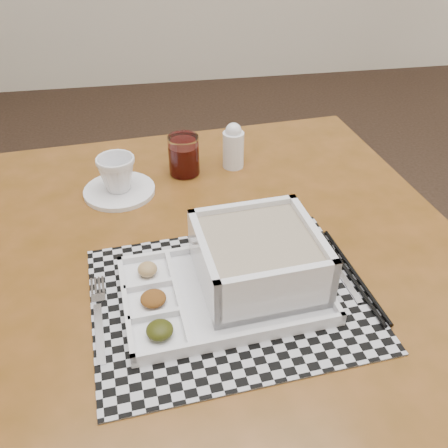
% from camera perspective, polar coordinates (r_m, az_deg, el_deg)
% --- Properties ---
extents(floor, '(5.00, 5.00, 0.00)m').
position_cam_1_polar(floor, '(1.86, 20.93, -11.13)').
color(floor, black).
rests_on(floor, ground).
extents(dining_table, '(1.05, 1.05, 0.73)m').
position_cam_1_polar(dining_table, '(0.95, -2.24, -6.53)').
color(dining_table, '#57370F').
rests_on(dining_table, ground).
extents(placemat, '(0.46, 0.38, 0.00)m').
position_cam_1_polar(placemat, '(0.81, 0.62, -8.40)').
color(placemat, '#B3B4BC').
rests_on(placemat, dining_table).
extents(serving_tray, '(0.34, 0.25, 0.10)m').
position_cam_1_polar(serving_tray, '(0.80, 2.88, -4.94)').
color(serving_tray, white).
rests_on(serving_tray, placemat).
extents(fork, '(0.03, 0.19, 0.00)m').
position_cam_1_polar(fork, '(0.80, -14.01, -10.05)').
color(fork, silver).
rests_on(fork, placemat).
extents(spoon, '(0.04, 0.18, 0.01)m').
position_cam_1_polar(spoon, '(0.91, 11.50, -2.91)').
color(spoon, silver).
rests_on(spoon, placemat).
extents(chopsticks, '(0.04, 0.24, 0.01)m').
position_cam_1_polar(chopsticks, '(0.87, 14.47, -5.58)').
color(chopsticks, black).
rests_on(chopsticks, placemat).
extents(saucer, '(0.15, 0.15, 0.01)m').
position_cam_1_polar(saucer, '(1.08, -11.86, 3.73)').
color(saucer, white).
rests_on(saucer, dining_table).
extents(cup, '(0.10, 0.10, 0.07)m').
position_cam_1_polar(cup, '(1.06, -12.13, 5.65)').
color(cup, white).
rests_on(cup, saucer).
extents(juice_glass, '(0.07, 0.07, 0.09)m').
position_cam_1_polar(juice_glass, '(1.11, -4.60, 7.65)').
color(juice_glass, white).
rests_on(juice_glass, dining_table).
extents(creamer_bottle, '(0.05, 0.05, 0.11)m').
position_cam_1_polar(creamer_bottle, '(1.13, 1.07, 8.89)').
color(creamer_bottle, white).
rests_on(creamer_bottle, dining_table).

